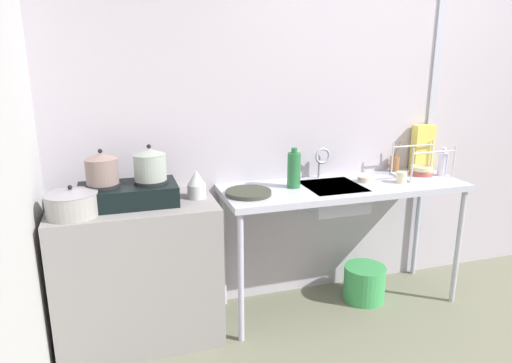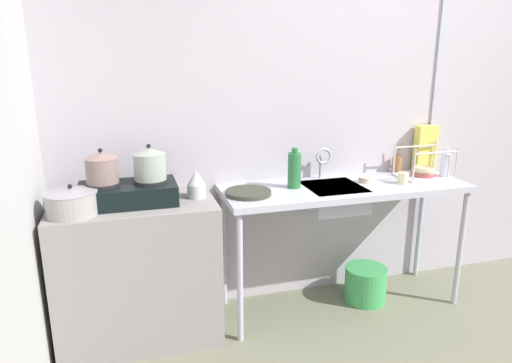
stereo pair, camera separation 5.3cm
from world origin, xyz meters
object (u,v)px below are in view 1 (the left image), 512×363
object	(u,v)px
bottle_by_sink	(294,170)
cereal_box	(422,148)
pot_on_left_burner	(102,168)
small_bowl_on_drainboard	(365,179)
stove	(128,194)
sink_basin	(332,197)
percolator	(197,185)
cup_by_rack	(401,177)
bottle_by_rack	(443,165)
dish_rack	(421,171)
pot_beside_stove	(72,203)
faucet	(322,158)
frying_pan	(248,193)
bucket_on_floor	(364,283)
pot_on_right_burner	(150,164)
utensil_jar	(395,164)

from	to	relation	value
bottle_by_sink	cereal_box	distance (m)	1.08
pot_on_left_burner	small_bowl_on_drainboard	distance (m)	1.66
stove	sink_basin	size ratio (longest dim) A/B	1.44
small_bowl_on_drainboard	percolator	bearing A→B (deg)	-178.99
stove	cup_by_rack	distance (m)	1.74
stove	bottle_by_rack	distance (m)	2.09
sink_basin	dish_rack	distance (m)	0.70
sink_basin	pot_beside_stove	bearing A→B (deg)	-175.93
faucet	bottle_by_rack	world-z (taller)	faucet
sink_basin	small_bowl_on_drainboard	size ratio (longest dim) A/B	3.69
bottle_by_sink	bottle_by_rack	world-z (taller)	bottle_by_sink
pot_on_left_burner	frying_pan	bearing A→B (deg)	-1.75
bucket_on_floor	stove	bearing A→B (deg)	179.59
dish_rack	percolator	bearing A→B (deg)	-178.97
pot_on_left_burner	bucket_on_floor	xyz separation A→B (m)	(1.68, -0.01, -0.95)
sink_basin	faucet	bearing A→B (deg)	89.52
pot_on_right_burner	bottle_by_sink	world-z (taller)	pot_on_right_burner
dish_rack	small_bowl_on_drainboard	distance (m)	0.44
percolator	sink_basin	xyz separation A→B (m)	(0.88, -0.01, -0.15)
cup_by_rack	dish_rack	bearing A→B (deg)	24.14
frying_pan	cereal_box	distance (m)	1.42
bottle_by_sink	utensil_jar	bearing A→B (deg)	11.11
faucet	frying_pan	bearing A→B (deg)	-160.55
stove	dish_rack	bearing A→B (deg)	0.99
sink_basin	utensil_jar	world-z (taller)	utensil_jar
pot_on_left_burner	bottle_by_sink	bearing A→B (deg)	2.14
frying_pan	bottle_by_rack	xyz separation A→B (m)	(1.39, -0.00, 0.08)
bucket_on_floor	percolator	bearing A→B (deg)	179.17
utensil_jar	stove	bearing A→B (deg)	-173.59
pot_on_right_burner	small_bowl_on_drainboard	size ratio (longest dim) A/B	2.02
stove	utensil_jar	world-z (taller)	utensil_jar
sink_basin	bottle_by_sink	distance (m)	0.32
stove	faucet	bearing A→B (deg)	7.96
pot_on_right_burner	cup_by_rack	distance (m)	1.62
bucket_on_floor	faucet	bearing A→B (deg)	145.40
pot_on_left_burner	frying_pan	world-z (taller)	pot_on_left_burner
bucket_on_floor	cup_by_rack	bearing A→B (deg)	-17.33
pot_on_right_burner	percolator	distance (m)	0.30
pot_on_right_burner	cup_by_rack	world-z (taller)	pot_on_right_burner
pot_on_right_burner	faucet	bearing A→B (deg)	8.85
sink_basin	faucet	xyz separation A→B (m)	(0.00, 0.18, 0.22)
stove	pot_on_left_burner	distance (m)	0.20
stove	faucet	size ratio (longest dim) A/B	2.46
pot_beside_stove	bottle_by_sink	world-z (taller)	bottle_by_sink
dish_rack	cup_by_rack	xyz separation A→B (m)	(-0.23, -0.10, -0.00)
faucet	bottle_by_sink	distance (m)	0.29
frying_pan	utensil_jar	distance (m)	1.19
bottle_by_rack	bucket_on_floor	size ratio (longest dim) A/B	0.73
small_bowl_on_drainboard	bucket_on_floor	size ratio (longest dim) A/B	0.35
pot_on_right_burner	pot_on_left_burner	bearing A→B (deg)	180.00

